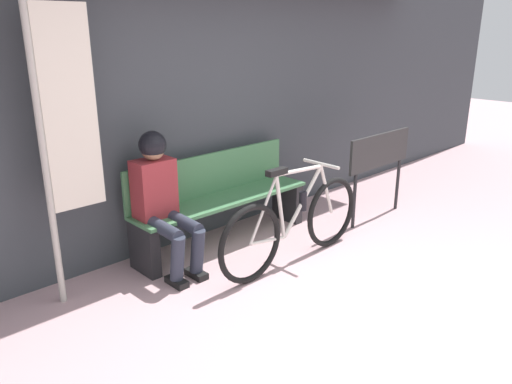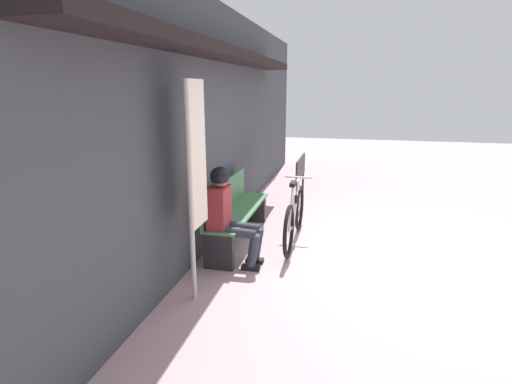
{
  "view_description": "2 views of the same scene",
  "coord_description": "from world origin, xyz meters",
  "px_view_note": "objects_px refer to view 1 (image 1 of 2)",
  "views": [
    {
      "loc": [
        -2.87,
        -1.42,
        2.02
      ],
      "look_at": [
        0.04,
        1.63,
        0.62
      ],
      "focal_mm": 35.0,
      "sensor_mm": 36.0,
      "label": 1
    },
    {
      "loc": [
        -5.05,
        0.6,
        2.11
      ],
      "look_at": [
        -0.08,
        1.78,
        0.76
      ],
      "focal_mm": 28.0,
      "sensor_mm": 36.0,
      "label": 2
    }
  ],
  "objects_px": {
    "park_bench_near": "(220,201)",
    "signboard": "(380,155)",
    "person_seated": "(161,193)",
    "banner_pole": "(62,128)",
    "bicycle": "(294,223)"
  },
  "relations": [
    {
      "from": "banner_pole",
      "to": "person_seated",
      "type": "bearing_deg",
      "value": -6.88
    },
    {
      "from": "park_bench_near",
      "to": "banner_pole",
      "type": "xyz_separation_m",
      "value": [
        -1.46,
        -0.03,
        0.92
      ]
    },
    {
      "from": "person_seated",
      "to": "banner_pole",
      "type": "xyz_separation_m",
      "value": [
        -0.73,
        0.09,
        0.64
      ]
    },
    {
      "from": "bicycle",
      "to": "person_seated",
      "type": "distance_m",
      "value": 1.18
    },
    {
      "from": "banner_pole",
      "to": "bicycle",
      "type": "bearing_deg",
      "value": -25.24
    },
    {
      "from": "bicycle",
      "to": "banner_pole",
      "type": "bearing_deg",
      "value": 154.76
    },
    {
      "from": "bicycle",
      "to": "person_seated",
      "type": "height_order",
      "value": "person_seated"
    },
    {
      "from": "person_seated",
      "to": "signboard",
      "type": "xyz_separation_m",
      "value": [
        2.38,
        -0.57,
        0.01
      ]
    },
    {
      "from": "bicycle",
      "to": "person_seated",
      "type": "relative_size",
      "value": 1.43
    },
    {
      "from": "park_bench_near",
      "to": "signboard",
      "type": "distance_m",
      "value": 1.81
    },
    {
      "from": "bicycle",
      "to": "person_seated",
      "type": "bearing_deg",
      "value": 143.06
    },
    {
      "from": "signboard",
      "to": "park_bench_near",
      "type": "bearing_deg",
      "value": 157.29
    },
    {
      "from": "park_bench_near",
      "to": "signboard",
      "type": "xyz_separation_m",
      "value": [
        1.65,
        -0.69,
        0.29
      ]
    },
    {
      "from": "bicycle",
      "to": "banner_pole",
      "type": "xyz_separation_m",
      "value": [
        -1.64,
        0.77,
        0.96
      ]
    },
    {
      "from": "person_seated",
      "to": "banner_pole",
      "type": "height_order",
      "value": "banner_pole"
    }
  ]
}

